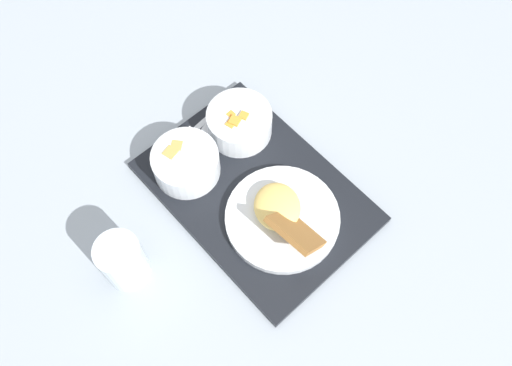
# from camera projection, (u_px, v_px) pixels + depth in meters

# --- Properties ---
(ground_plane) EXTENTS (4.00, 4.00, 0.00)m
(ground_plane) POSITION_uv_depth(u_px,v_px,m) (256.00, 194.00, 1.04)
(ground_plane) COLOR #99A3AD
(serving_tray) EXTENTS (0.44, 0.32, 0.01)m
(serving_tray) POSITION_uv_depth(u_px,v_px,m) (256.00, 192.00, 1.03)
(serving_tray) COLOR black
(serving_tray) RESTS_ON ground_plane
(bowl_salad) EXTENTS (0.13, 0.13, 0.06)m
(bowl_salad) POSITION_uv_depth(u_px,v_px,m) (239.00, 122.00, 1.06)
(bowl_salad) COLOR silver
(bowl_salad) RESTS_ON serving_tray
(bowl_soup) EXTENTS (0.13, 0.13, 0.06)m
(bowl_soup) POSITION_uv_depth(u_px,v_px,m) (186.00, 162.00, 1.02)
(bowl_soup) COLOR silver
(bowl_soup) RESTS_ON serving_tray
(plate_main) EXTENTS (0.21, 0.21, 0.08)m
(plate_main) POSITION_uv_depth(u_px,v_px,m) (282.00, 217.00, 0.98)
(plate_main) COLOR silver
(plate_main) RESTS_ON serving_tray
(knife) EXTENTS (0.04, 0.16, 0.01)m
(knife) POSITION_uv_depth(u_px,v_px,m) (187.00, 135.00, 1.07)
(knife) COLOR silver
(knife) RESTS_ON serving_tray
(spoon) EXTENTS (0.05, 0.17, 0.01)m
(spoon) POSITION_uv_depth(u_px,v_px,m) (203.00, 136.00, 1.07)
(spoon) COLOR silver
(spoon) RESTS_ON serving_tray
(glass_water) EXTENTS (0.08, 0.08, 0.11)m
(glass_water) POSITION_uv_depth(u_px,v_px,m) (124.00, 262.00, 0.92)
(glass_water) COLOR silver
(glass_water) RESTS_ON ground_plane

